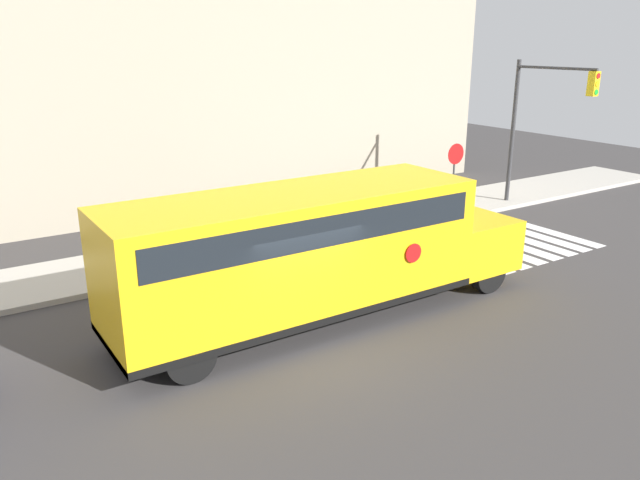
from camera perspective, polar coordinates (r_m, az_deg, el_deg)
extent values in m
plane|color=#3A3838|center=(13.39, -1.56, -9.43)|extent=(60.00, 60.00, 0.00)
cube|color=#B2ADA3|center=(18.78, -12.04, -1.40)|extent=(44.00, 3.00, 0.15)
cube|color=#9E937F|center=(23.98, -19.11, 17.77)|extent=(32.00, 4.00, 12.99)
cube|color=white|center=(18.47, 11.85, -1.96)|extent=(0.50, 3.20, 0.01)
cube|color=white|center=(18.95, 13.35, -1.55)|extent=(0.50, 3.20, 0.01)
cube|color=white|center=(19.44, 14.79, -1.17)|extent=(0.50, 3.20, 0.01)
cube|color=white|center=(19.95, 16.15, -0.80)|extent=(0.50, 3.20, 0.01)
cube|color=white|center=(20.46, 17.44, -0.45)|extent=(0.50, 3.20, 0.01)
cube|color=white|center=(20.99, 18.66, -0.12)|extent=(0.50, 3.20, 0.01)
cube|color=white|center=(21.53, 19.83, 0.19)|extent=(0.50, 3.20, 0.01)
cube|color=white|center=(22.08, 20.94, 0.49)|extent=(0.50, 3.20, 0.01)
cube|color=yellow|center=(13.66, -2.27, -0.93)|extent=(8.34, 2.50, 2.59)
cube|color=yellow|center=(16.95, 12.83, 0.07)|extent=(1.95, 2.50, 1.29)
cube|color=black|center=(14.10, -2.21, -5.61)|extent=(8.34, 2.54, 0.16)
cube|color=black|center=(13.44, -2.31, 2.08)|extent=(7.67, 2.53, 0.64)
cylinder|color=red|center=(14.01, 8.55, -1.19)|extent=(0.44, 0.02, 0.44)
cylinder|color=black|center=(17.79, 10.00, -0.92)|extent=(1.00, 0.30, 1.00)
cylinder|color=black|center=(16.38, 15.13, -2.93)|extent=(1.00, 0.30, 1.00)
cylinder|color=black|center=(13.92, -15.17, -6.71)|extent=(1.00, 0.30, 1.00)
cylinder|color=black|center=(12.07, -11.84, -10.41)|extent=(1.00, 0.30, 1.00)
cylinder|color=#38383A|center=(23.36, 12.06, 5.07)|extent=(0.07, 0.07, 2.27)
cylinder|color=red|center=(23.11, 12.32, 7.70)|extent=(0.75, 0.03, 0.75)
cylinder|color=#38383A|center=(25.08, 17.19, 9.24)|extent=(0.16, 0.16, 5.46)
cylinder|color=#38383A|center=(23.87, 20.77, 14.49)|extent=(0.10, 3.22, 0.10)
cube|color=yellow|center=(23.02, 23.72, 12.95)|extent=(0.28, 0.28, 0.80)
cylinder|color=red|center=(22.93, 24.12, 13.54)|extent=(0.18, 0.02, 0.18)
cylinder|color=#EAB214|center=(22.94, 24.03, 12.90)|extent=(0.18, 0.02, 0.18)
cylinder|color=green|center=(22.96, 23.95, 12.25)|extent=(0.18, 0.02, 0.18)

